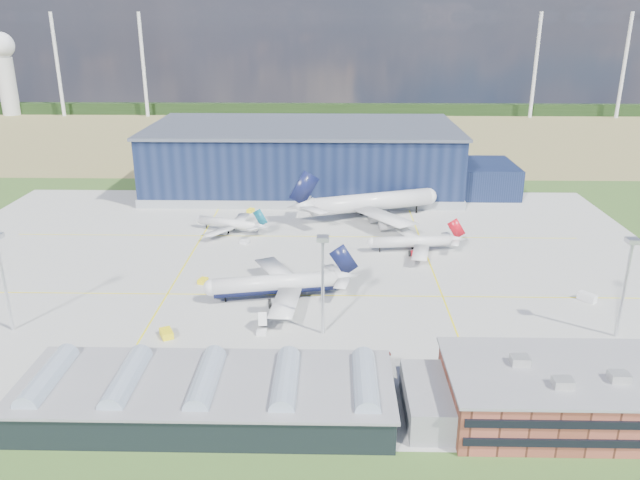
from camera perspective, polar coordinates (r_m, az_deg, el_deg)
The scene contains 25 objects.
ground at distance 168.28m, azimuth -2.99°, elevation -3.64°, with size 600.00×600.00×0.00m, color #294B1C.
apron at distance 177.47m, azimuth -2.76°, elevation -2.35°, with size 220.00×160.00×0.08m.
farmland at distance 380.12m, azimuth -0.61°, elevation 9.63°, with size 600.00×220.00×0.01m, color olive.
treeline at distance 458.50m, azimuth -0.29°, elevation 11.88°, with size 600.00×8.00×8.00m, color black.
horizon_dressing at distance 493.46m, azimuth -23.90°, elevation 14.35°, with size 440.20×18.00×70.00m.
hangar at distance 255.02m, azimuth -0.88°, elevation 7.26°, with size 145.00×62.00×26.10m.
ops_building at distance 120.47m, azimuth 22.50°, elevation -12.86°, with size 46.00×23.00×10.90m.
glass_concourse at distance 114.68m, azimuth -8.52°, elevation -13.83°, with size 78.00×23.00×8.60m.
light_mast_west at distance 152.34m, azimuth -27.12°, elevation -2.20°, with size 2.60×2.60×23.00m.
light_mast_center at distance 134.22m, azimuth 0.25°, elevation -2.71°, with size 2.60×2.60×23.00m.
light_mast_east at distance 148.21m, azimuth 26.29°, elevation -2.64°, with size 2.60×2.60×23.00m.
airliner_navy at distance 154.92m, azimuth -4.15°, elevation -3.19°, with size 39.74×38.88×12.96m, color silver, non-canonical shape.
airliner_red at distance 188.03m, azimuth 8.40°, elevation 0.36°, with size 30.47×29.81×9.94m, color silver, non-canonical shape.
airliner_widebody at distance 217.22m, azimuth 4.77°, elevation 4.31°, with size 56.10×54.88×18.29m, color silver, non-canonical shape.
airliner_regional at distance 206.16m, azimuth -8.41°, elevation 1.93°, with size 26.99×26.41×8.80m, color silver, non-canonical shape.
gse_tug_a at distance 143.04m, azimuth -13.86°, elevation -8.31°, with size 2.40×3.92×1.63m, color yellow.
gse_tug_b at distance 168.55m, azimuth -10.66°, elevation -3.70°, with size 1.93×2.90×1.26m, color yellow.
gse_cart_a at distance 161.86m, azimuth -1.80°, elevation -4.37°, with size 1.80×2.70×1.17m, color silver.
gse_van_b at distance 169.12m, azimuth 23.23°, elevation -4.82°, with size 2.00×4.37×2.00m, color silver.
gse_tug_c at distance 226.92m, azimuth -6.37°, elevation 2.70°, with size 1.89×3.03×1.32m, color yellow.
gse_cart_b at distance 195.36m, azimuth -6.92°, elevation -0.19°, with size 1.79×2.68×1.16m, color silver.
gse_van_c at distance 128.64m, azimuth 12.39°, elevation -11.29°, with size 2.70×5.63×2.70m, color silver.
airstair at distance 142.54m, azimuth -5.26°, elevation -7.56°, with size 1.89×4.73×3.03m, color silver.
car_a at distance 132.55m, azimuth 5.73°, elevation -10.27°, with size 1.43×3.56×1.21m, color #99999E.
car_b at distance 125.33m, azimuth 5.73°, elevation -12.20°, with size 1.25×3.59×1.18m, color #99999E.
Camera 1 is at (12.09, -154.03, 66.67)m, focal length 35.00 mm.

